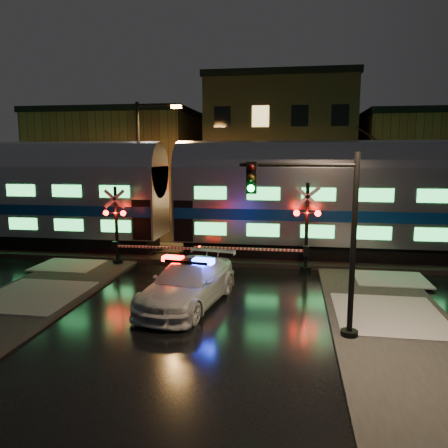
{
  "coord_description": "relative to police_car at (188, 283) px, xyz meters",
  "views": [
    {
      "loc": [
        3.21,
        -17.7,
        5.45
      ],
      "look_at": [
        0.02,
        2.5,
        2.2
      ],
      "focal_mm": 35.0,
      "sensor_mm": 36.0,
      "label": 1
    }
  ],
  "objects": [
    {
      "name": "ground",
      "position": [
        0.48,
        2.72,
        -0.81
      ],
      "size": [
        120.0,
        120.0,
        0.0
      ],
      "primitive_type": "plane",
      "color": "black",
      "rests_on": "ground"
    },
    {
      "name": "streetlight",
      "position": [
        -5.69,
        11.72,
        4.2
      ],
      "size": [
        2.91,
        0.3,
        8.69
      ],
      "color": "black",
      "rests_on": "ground"
    },
    {
      "name": "ballast",
      "position": [
        0.48,
        7.72,
        -0.69
      ],
      "size": [
        90.0,
        4.2,
        0.24
      ],
      "primitive_type": "cube",
      "color": "black",
      "rests_on": "ground"
    },
    {
      "name": "train",
      "position": [
        -2.84,
        7.71,
        2.57
      ],
      "size": [
        51.0,
        3.12,
        5.92
      ],
      "color": "black",
      "rests_on": "ballast"
    },
    {
      "name": "traffic_light",
      "position": [
        4.59,
        -2.26,
        2.13
      ],
      "size": [
        3.58,
        0.67,
        5.54
      ],
      "rotation": [
        0.0,
        0.0,
        0.05
      ],
      "color": "black",
      "rests_on": "ground"
    },
    {
      "name": "building_mid",
      "position": [
        2.48,
        25.22,
        4.94
      ],
      "size": [
        12.0,
        11.0,
        11.5
      ],
      "primitive_type": "cube",
      "color": "brown",
      "rests_on": "ground"
    },
    {
      "name": "building_right",
      "position": [
        15.48,
        24.72,
        3.44
      ],
      "size": [
        12.0,
        10.0,
        8.5
      ],
      "primitive_type": "cube",
      "color": "brown",
      "rests_on": "ground"
    },
    {
      "name": "crossing_signal_left",
      "position": [
        -4.49,
        5.02,
        0.81
      ],
      "size": [
        5.54,
        0.65,
        3.93
      ],
      "color": "black",
      "rests_on": "ground"
    },
    {
      "name": "building_left",
      "position": [
        -12.52,
        24.72,
        3.69
      ],
      "size": [
        14.0,
        10.0,
        9.0
      ],
      "primitive_type": "cube",
      "color": "brown",
      "rests_on": "ground"
    },
    {
      "name": "police_car",
      "position": [
        0.0,
        0.0,
        0.0
      ],
      "size": [
        3.21,
        5.86,
        1.78
      ],
      "rotation": [
        0.0,
        0.0,
        -0.18
      ],
      "color": "silver",
      "rests_on": "ground"
    },
    {
      "name": "crossing_signal_right",
      "position": [
        4.01,
        5.02,
        0.93
      ],
      "size": [
        5.93,
        0.66,
        4.2
      ],
      "color": "black",
      "rests_on": "ground"
    },
    {
      "name": "sidewalk_right",
      "position": [
        6.98,
        -3.28,
        -0.75
      ],
      "size": [
        4.0,
        20.0,
        0.12
      ],
      "primitive_type": "cube",
      "color": "#2D2D2D",
      "rests_on": "ground"
    }
  ]
}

